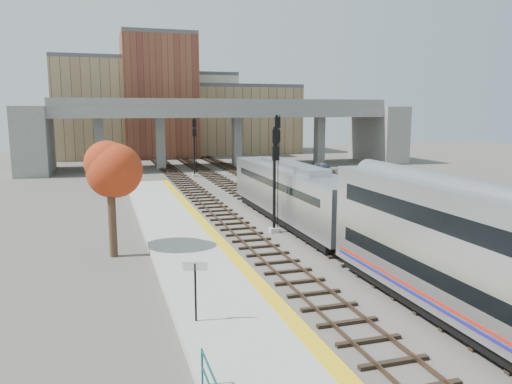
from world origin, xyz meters
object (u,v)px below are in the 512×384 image
object	(u,v)px
locomotive	(292,192)
tree	(110,165)
signal_mast_far	(194,148)
car_b	(352,175)
car_c	(324,169)
signal_mast_near	(275,181)
signal_mast_mid	(277,157)
car_a	(328,178)

from	to	relation	value
locomotive	tree	xyz separation A→B (m)	(-12.43, -4.76, 2.81)
locomotive	signal_mast_far	world-z (taller)	signal_mast_far
car_b	car_c	distance (m)	7.19
locomotive	car_b	bearing A→B (deg)	51.42
signal_mast_near	car_b	xyz separation A→B (m)	(16.48, 20.26, -2.77)
signal_mast_near	signal_mast_mid	distance (m)	11.89
car_a	locomotive	bearing A→B (deg)	-128.02
car_a	car_b	xyz separation A→B (m)	(3.45, 1.13, 0.07)
locomotive	tree	bearing A→B (deg)	-159.06
signal_mast_near	car_b	bearing A→B (deg)	50.88
car_b	car_c	bearing A→B (deg)	91.94
car_a	car_c	world-z (taller)	car_c
signal_mast_far	car_c	world-z (taller)	signal_mast_far
locomotive	signal_mast_far	distance (m)	27.03
car_b	car_c	world-z (taller)	car_b
signal_mast_near	car_b	size ratio (longest dim) A/B	1.84
signal_mast_far	car_c	bearing A→B (deg)	-5.95
car_a	car_c	size ratio (longest dim) A/B	0.81
signal_mast_far	tree	world-z (taller)	signal_mast_far
tree	car_b	size ratio (longest dim) A/B	1.81
car_a	car_b	distance (m)	3.63
signal_mast_mid	car_c	distance (m)	20.66
tree	signal_mast_mid	bearing A→B (deg)	43.45
signal_mast_far	car_b	bearing A→B (deg)	-28.36
signal_mast_mid	car_a	size ratio (longest dim) A/B	2.32
signal_mast_near	car_a	world-z (taller)	signal_mast_near
locomotive	tree	world-z (taller)	tree
locomotive	car_c	xyz separation A→B (m)	(14.27, 25.21, -1.65)
locomotive	tree	size ratio (longest dim) A/B	2.78
tree	signal_mast_near	bearing A→B (deg)	13.71
signal_mast_mid	car_b	xyz separation A→B (m)	(12.38, 9.11, -3.21)
locomotive	car_c	bearing A→B (deg)	60.50
signal_mast_far	signal_mast_near	bearing A→B (deg)	-90.00
signal_mast_mid	tree	world-z (taller)	signal_mast_mid
locomotive	signal_mast_near	distance (m)	3.28
car_a	car_c	distance (m)	8.97
signal_mast_far	car_a	xyz separation A→B (m)	(13.02, -10.03, -2.91)
signal_mast_near	tree	bearing A→B (deg)	-166.29
signal_mast_near	signal_mast_far	bearing A→B (deg)	90.00
locomotive	car_c	size ratio (longest dim) A/B	4.72
signal_mast_far	tree	size ratio (longest dim) A/B	1.03
locomotive	car_a	size ratio (longest dim) A/B	5.81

